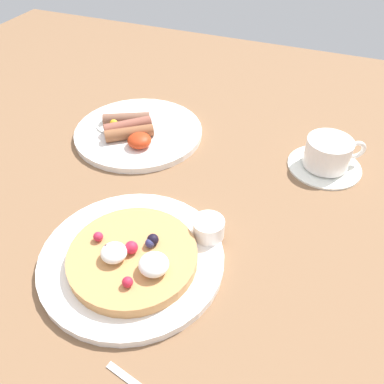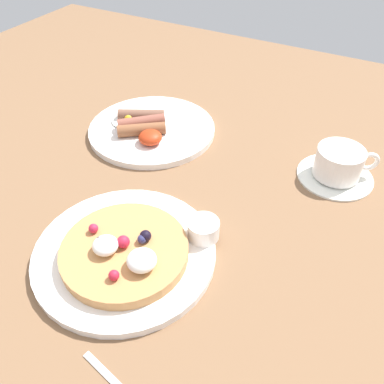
{
  "view_description": "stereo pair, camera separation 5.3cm",
  "coord_description": "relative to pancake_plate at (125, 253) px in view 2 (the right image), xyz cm",
  "views": [
    {
      "loc": [
        22.28,
        -40.76,
        44.92
      ],
      "look_at": [
        5.03,
        2.07,
        4.0
      ],
      "focal_mm": 37.47,
      "sensor_mm": 36.0,
      "label": 1
    },
    {
      "loc": [
        27.1,
        -38.49,
        44.92
      ],
      "look_at": [
        5.03,
        2.07,
        4.0
      ],
      "focal_mm": 37.47,
      "sensor_mm": 36.0,
      "label": 2
    }
  ],
  "objects": [
    {
      "name": "breakfast_plate",
      "position": [
        -14.12,
        29.01,
        -0.0
      ],
      "size": [
        25.37,
        25.37,
        1.24
      ],
      "primitive_type": "cylinder",
      "color": "white",
      "rests_on": "ground_plane"
    },
    {
      "name": "ground_plane",
      "position": [
        -1.04,
        10.61,
        -2.12
      ],
      "size": [
        168.58,
        150.77,
        3.0
      ],
      "primitive_type": "cube",
      "color": "brown"
    },
    {
      "name": "coffee_cup",
      "position": [
        22.17,
        32.27,
        2.74
      ],
      "size": [
        10.32,
        8.07,
        5.07
      ],
      "color": "white",
      "rests_on": "coffee_saucer"
    },
    {
      "name": "pancake_plate",
      "position": [
        0.0,
        0.0,
        0.0
      ],
      "size": [
        25.9,
        25.9,
        1.25
      ],
      "primitive_type": "cylinder",
      "color": "white",
      "rests_on": "ground_plane"
    },
    {
      "name": "syrup_ramekin",
      "position": [
        8.57,
        7.67,
        2.1
      ],
      "size": [
        4.67,
        4.67,
        2.86
      ],
      "color": "white",
      "rests_on": "pancake_plate"
    },
    {
      "name": "fried_breakfast",
      "position": [
        -15.36,
        27.16,
        1.69
      ],
      "size": [
        13.97,
        11.38,
        2.66
      ],
      "color": "brown",
      "rests_on": "breakfast_plate"
    },
    {
      "name": "pancake_with_berries",
      "position": [
        0.88,
        -0.94,
        1.76
      ],
      "size": [
        17.73,
        17.73,
        4.09
      ],
      "color": "tan",
      "rests_on": "pancake_plate"
    },
    {
      "name": "coffee_saucer",
      "position": [
        22.04,
        32.2,
        -0.26
      ],
      "size": [
        13.11,
        13.11,
        0.73
      ],
      "primitive_type": "cylinder",
      "color": "white",
      "rests_on": "ground_plane"
    }
  ]
}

